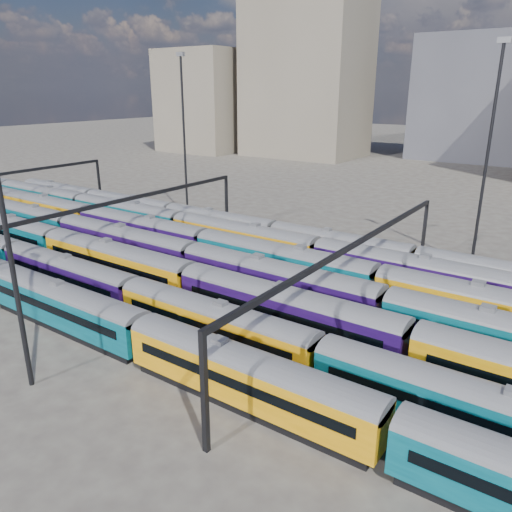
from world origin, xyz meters
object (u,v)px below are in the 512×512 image
Objects in this scene: rake_2 at (286,306)px; mast_2 at (0,196)px; rake_0 at (247,372)px; rake_1 at (133,293)px.

mast_2 reaches higher than rake_2.
mast_2 is at bearing -153.98° from rake_0.
mast_2 is (2.40, -12.00, 11.46)m from rake_1.
rake_2 reaches higher than rake_0.
rake_1 is 4.55× the size of mast_2.
rake_1 is 14.45m from rake_2.
rake_0 is 0.91× the size of rake_2.
rake_0 is 3.86× the size of mast_2.
rake_2 is 23.20m from mast_2.
mast_2 is (-11.16, -17.00, 11.16)m from rake_2.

